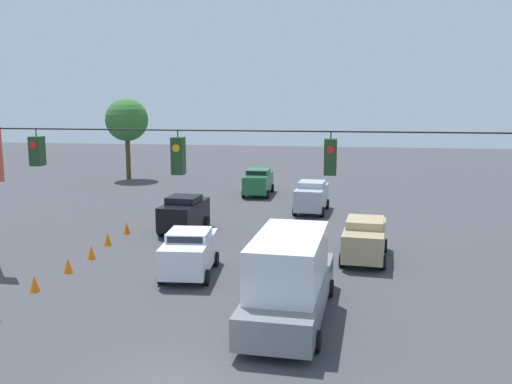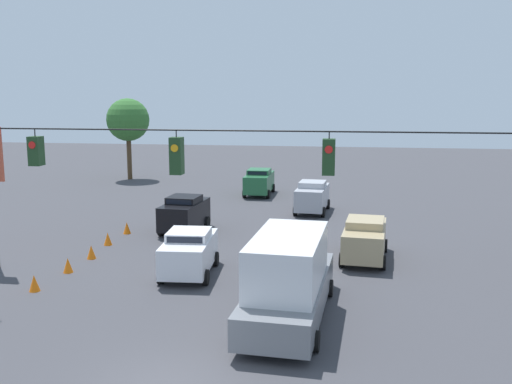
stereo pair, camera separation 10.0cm
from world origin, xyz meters
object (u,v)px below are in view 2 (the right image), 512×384
sedan_silver_oncoming_deep (312,196)px  traffic_cone_second (68,265)px  sedan_white_withflow_mid (189,252)px  traffic_cone_nearest (34,283)px  tree_horizon_left (128,120)px  sedan_black_withflow_far (185,213)px  overhead_signal_span (180,205)px  sedan_tan_oncoming_far (365,238)px  box_truck_grey_crossing_near (289,278)px  traffic_cone_fifth (127,228)px  traffic_cone_third (91,252)px  sedan_green_withflow_deep (259,182)px  traffic_cone_fourth (108,239)px

sedan_silver_oncoming_deep → traffic_cone_second: sedan_silver_oncoming_deep is taller
sedan_silver_oncoming_deep → sedan_white_withflow_mid: bearing=72.0°
traffic_cone_nearest → tree_horizon_left: size_ratio=0.09×
sedan_black_withflow_far → overhead_signal_span: bearing=105.5°
sedan_tan_oncoming_far → tree_horizon_left: (19.89, -22.40, 4.26)m
box_truck_grey_crossing_near → traffic_cone_nearest: 10.16m
box_truck_grey_crossing_near → tree_horizon_left: bearing=-60.4°
sedan_white_withflow_mid → traffic_cone_second: sedan_white_withflow_mid is taller
traffic_cone_fifth → sedan_black_withflow_far: bearing=-162.4°
box_truck_grey_crossing_near → traffic_cone_third: bearing=-31.0°
sedan_white_withflow_mid → traffic_cone_fifth: bearing=-50.6°
traffic_cone_second → traffic_cone_third: bearing=-92.6°
traffic_cone_third → sedan_silver_oncoming_deep: bearing=-128.3°
sedan_white_withflow_mid → traffic_cone_nearest: bearing=28.5°
sedan_white_withflow_mid → sedan_tan_oncoming_far: sedan_tan_oncoming_far is taller
tree_horizon_left → traffic_cone_second: bearing=105.5°
sedan_tan_oncoming_far → sedan_silver_oncoming_deep: bearing=-74.0°
traffic_cone_nearest → traffic_cone_second: size_ratio=1.00×
sedan_white_withflow_mid → sedan_silver_oncoming_deep: 14.40m
sedan_black_withflow_far → traffic_cone_fifth: (3.00, 0.95, -0.72)m
overhead_signal_span → sedan_green_withflow_deep: bearing=-86.2°
sedan_tan_oncoming_far → traffic_cone_second: size_ratio=7.13×
sedan_tan_oncoming_far → sedan_black_withflow_far: 10.45m
traffic_cone_nearest → tree_horizon_left: (7.09, -28.72, 4.94)m
traffic_cone_fifth → tree_horizon_left: tree_horizon_left is taller
tree_horizon_left → traffic_cone_fifth: bearing=110.4°
sedan_silver_oncoming_deep → sedan_tan_oncoming_far: size_ratio=0.92×
sedan_black_withflow_far → traffic_cone_third: (2.85, 5.78, -0.72)m
sedan_green_withflow_deep → traffic_cone_second: 20.78m
overhead_signal_span → sedan_tan_oncoming_far: overhead_signal_span is taller
sedan_white_withflow_mid → sedan_silver_oncoming_deep: (-4.45, -13.70, 0.05)m
sedan_black_withflow_far → box_truck_grey_crossing_near: box_truck_grey_crossing_near is taller
sedan_silver_oncoming_deep → traffic_cone_fifth: 12.16m
traffic_cone_third → traffic_cone_fourth: 2.42m
overhead_signal_span → sedan_white_withflow_mid: (1.98, -7.98, -3.60)m
traffic_cone_fourth → tree_horizon_left: size_ratio=0.09×
sedan_green_withflow_deep → overhead_signal_span: bearing=93.8°
traffic_cone_second → traffic_cone_third: (-0.09, -2.11, 0.00)m
sedan_green_withflow_deep → traffic_cone_nearest: 23.14m
overhead_signal_span → sedan_tan_oncoming_far: size_ratio=4.75×
sedan_black_withflow_far → sedan_tan_oncoming_far: bearing=157.7°
traffic_cone_third → box_truck_grey_crossing_near: bearing=149.0°
sedan_tan_oncoming_far → traffic_cone_nearest: sedan_tan_oncoming_far is taller
sedan_green_withflow_deep → traffic_cone_fourth: 16.49m
sedan_silver_oncoming_deep → traffic_cone_nearest: 19.34m
traffic_cone_second → box_truck_grey_crossing_near: bearing=159.1°
sedan_black_withflow_far → traffic_cone_fifth: size_ratio=6.17×
sedan_tan_oncoming_far → traffic_cone_second: bearing=17.3°
sedan_tan_oncoming_far → traffic_cone_third: size_ratio=7.13×
sedan_silver_oncoming_deep → traffic_cone_nearest: sedan_silver_oncoming_deep is taller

